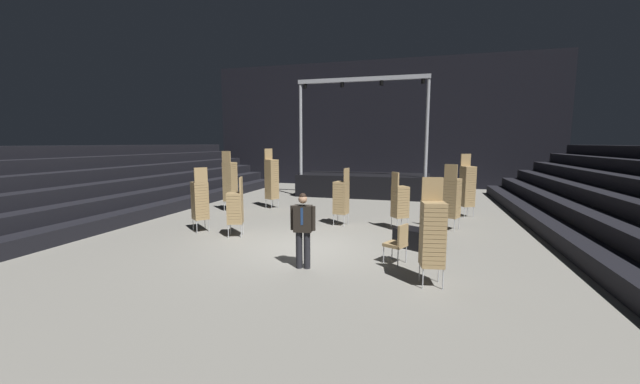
{
  "coord_description": "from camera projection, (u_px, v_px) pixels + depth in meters",
  "views": [
    {
      "loc": [
        3.05,
        -9.2,
        2.8
      ],
      "look_at": [
        0.21,
        0.91,
        1.4
      ],
      "focal_mm": 20.67,
      "sensor_mm": 36.0,
      "label": 1
    }
  ],
  "objects": [
    {
      "name": "equipment_road_case",
      "position": [
        413.0,
        238.0,
        9.94
      ],
      "size": [
        1.08,
        0.96,
        0.52
      ],
      "primitive_type": "cube",
      "rotation": [
        0.0,
        0.0,
        -0.5
      ],
      "color": "black",
      "rests_on": "ground_plane"
    },
    {
      "name": "chair_stack_front_left",
      "position": [
        235.0,
        207.0,
        11.01
      ],
      "size": [
        0.56,
        0.56,
        1.79
      ],
      "rotation": [
        0.0,
        0.0,
        1.92
      ],
      "color": "#B2B5BA",
      "rests_on": "ground_plane"
    },
    {
      "name": "chair_stack_mid_left",
      "position": [
        400.0,
        201.0,
        11.9
      ],
      "size": [
        0.61,
        0.61,
        1.88
      ],
      "rotation": [
        0.0,
        0.0,
        5.29
      ],
      "color": "#B2B5BA",
      "rests_on": "ground_plane"
    },
    {
      "name": "chair_stack_rear_right",
      "position": [
        200.0,
        200.0,
        11.61
      ],
      "size": [
        0.62,
        0.62,
        2.05
      ],
      "rotation": [
        0.0,
        0.0,
        0.89
      ],
      "color": "#B2B5BA",
      "rests_on": "ground_plane"
    },
    {
      "name": "arena_end_wall",
      "position": [
        376.0,
        124.0,
        23.75
      ],
      "size": [
        22.0,
        0.3,
        8.0
      ],
      "primitive_type": "cube",
      "color": "black",
      "rests_on": "ground_plane"
    },
    {
      "name": "ground_plane",
      "position": [
        304.0,
        249.0,
        9.97
      ],
      "size": [
        22.0,
        30.0,
        0.1
      ],
      "primitive_type": "cube",
      "color": "gray"
    },
    {
      "name": "stage_riser",
      "position": [
        364.0,
        183.0,
        19.76
      ],
      "size": [
        6.79,
        3.02,
        5.97
      ],
      "color": "black",
      "rests_on": "ground_plane"
    },
    {
      "name": "chair_stack_aisle_left",
      "position": [
        341.0,
        197.0,
        12.52
      ],
      "size": [
        0.51,
        0.51,
        1.96
      ],
      "rotation": [
        0.0,
        0.0,
        1.41
      ],
      "color": "#B2B5BA",
      "rests_on": "ground_plane"
    },
    {
      "name": "chair_stack_mid_right",
      "position": [
        433.0,
        233.0,
        7.17
      ],
      "size": [
        0.51,
        0.51,
        2.14
      ],
      "rotation": [
        0.0,
        0.0,
        3.32
      ],
      "color": "#B2B5BA",
      "rests_on": "ground_plane"
    },
    {
      "name": "loose_chair_near_man",
      "position": [
        398.0,
        241.0,
        8.55
      ],
      "size": [
        0.59,
        0.59,
        0.95
      ],
      "rotation": [
        0.0,
        0.0,
        1.11
      ],
      "color": "#B2B5BA",
      "rests_on": "ground_plane"
    },
    {
      "name": "bleacher_bank_left",
      "position": [
        79.0,
        184.0,
        13.09
      ],
      "size": [
        4.5,
        24.0,
        2.7
      ],
      "rotation": [
        0.0,
        0.0,
        1.57
      ],
      "color": "black",
      "rests_on": "ground_plane"
    },
    {
      "name": "chair_stack_rear_left",
      "position": [
        467.0,
        186.0,
        13.96
      ],
      "size": [
        0.59,
        0.59,
        2.39
      ],
      "rotation": [
        0.0,
        0.0,
        3.62
      ],
      "color": "#B2B5BA",
      "rests_on": "ground_plane"
    },
    {
      "name": "chair_stack_rear_centre",
      "position": [
        452.0,
        197.0,
        11.85
      ],
      "size": [
        0.59,
        0.59,
        2.14
      ],
      "rotation": [
        0.0,
        0.0,
        5.84
      ],
      "color": "#B2B5BA",
      "rests_on": "ground_plane"
    },
    {
      "name": "chair_stack_front_right",
      "position": [
        272.0,
        179.0,
        15.82
      ],
      "size": [
        0.59,
        0.59,
        2.56
      ],
      "rotation": [
        0.0,
        0.0,
        4.24
      ],
      "color": "#B2B5BA",
      "rests_on": "ground_plane"
    },
    {
      "name": "chair_stack_mid_centre",
      "position": [
        230.0,
        181.0,
        15.18
      ],
      "size": [
        0.5,
        0.5,
        2.48
      ],
      "rotation": [
        0.0,
        0.0,
        6.13
      ],
      "color": "#B2B5BA",
      "rests_on": "ground_plane"
    },
    {
      "name": "man_with_tie",
      "position": [
        303.0,
        226.0,
        8.18
      ],
      "size": [
        0.57,
        0.28,
        1.71
      ],
      "rotation": [
        0.0,
        0.0,
        3.26
      ],
      "color": "black",
      "rests_on": "ground_plane"
    }
  ]
}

